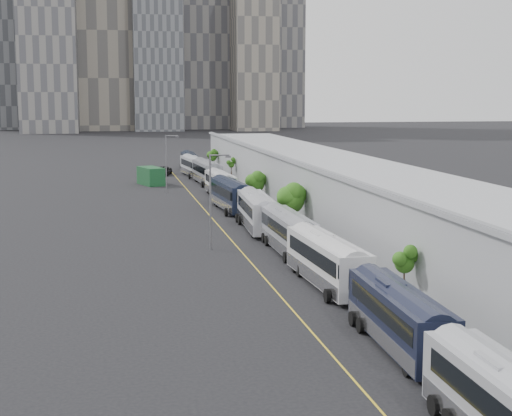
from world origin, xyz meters
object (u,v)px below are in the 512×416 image
object	(u,v)px
bus_1	(399,322)
bus_4	(257,214)
bus_8	(194,168)
suv	(163,171)
bus_5	(231,197)
bus_3	(288,235)
street_lamp_far	(167,159)
bus_9	(189,163)
bus_6	(220,186)
bus_7	(207,174)
bus_2	(327,265)
shipping_container	(151,176)
street_lamp_near	(212,195)

from	to	relation	value
bus_1	bus_4	distance (m)	41.01
bus_8	bus_4	bearing A→B (deg)	-94.90
bus_8	suv	xyz separation A→B (m)	(-5.31, 3.25, -0.76)
bus_1	bus_5	bearing A→B (deg)	92.82
bus_3	street_lamp_far	distance (m)	47.72
bus_9	bus_6	bearing A→B (deg)	-88.03
bus_4	bus_7	size ratio (longest dim) A/B	1.00
bus_1	bus_2	xyz separation A→B (m)	(0.04, 15.02, 0.11)
bus_3	street_lamp_far	bearing A→B (deg)	98.55
bus_7	bus_3	bearing A→B (deg)	-93.08
bus_3	bus_9	size ratio (longest dim) A/B	1.06
bus_1	bus_3	xyz separation A→B (m)	(0.12, 28.35, 0.08)
bus_1	bus_9	bearing A→B (deg)	92.14
bus_7	shipping_container	world-z (taller)	bus_7
shipping_container	suv	distance (m)	15.88
bus_4	suv	bearing A→B (deg)	98.11
bus_5	bus_8	xyz separation A→B (m)	(0.06, 43.03, -0.10)
bus_7	bus_2	bearing A→B (deg)	-93.18
bus_1	bus_5	size ratio (longest dim) A/B	0.93
suv	street_lamp_near	bearing A→B (deg)	-74.68
bus_8	shipping_container	bearing A→B (deg)	-129.43
bus_9	suv	distance (m)	9.91
bus_2	bus_7	size ratio (longest dim) A/B	0.99
bus_4	shipping_container	bearing A→B (deg)	103.68
bus_4	shipping_container	distance (m)	46.24
bus_4	bus_5	bearing A→B (deg)	94.83
bus_1	bus_9	distance (m)	110.07
bus_7	street_lamp_near	size ratio (longest dim) A/B	1.50
bus_7	street_lamp_far	world-z (taller)	street_lamp_far
bus_9	street_lamp_far	bearing A→B (deg)	-99.47
bus_6	bus_8	distance (m)	29.30
bus_5	bus_7	distance (m)	30.29
bus_4	bus_6	bearing A→B (deg)	92.44
bus_9	bus_5	bearing A→B (deg)	-88.83
bus_7	bus_8	xyz separation A→B (m)	(-0.76, 12.75, -0.10)
bus_3	bus_8	size ratio (longest dim) A/B	1.03
street_lamp_near	suv	bearing A→B (deg)	89.68
bus_1	bus_5	xyz separation A→B (m)	(-0.90, 55.69, 0.12)
bus_5	bus_8	bearing A→B (deg)	85.89
street_lamp_near	suv	xyz separation A→B (m)	(0.40, 71.20, -4.40)
bus_6	street_lamp_far	xyz separation A→B (m)	(-7.05, 5.95, 3.45)
bus_4	bus_7	world-z (taller)	bus_4
bus_1	suv	bearing A→B (deg)	95.34
bus_4	bus_8	world-z (taller)	bus_4
bus_9	street_lamp_near	world-z (taller)	street_lamp_near
bus_9	shipping_container	xyz separation A→B (m)	(-8.68, -23.68, -0.06)
bus_3	bus_6	distance (m)	41.08
bus_9	bus_1	bearing A→B (deg)	-88.14
bus_1	bus_6	world-z (taller)	bus_6
bus_2	shipping_container	xyz separation A→B (m)	(-9.21, 71.37, -0.19)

